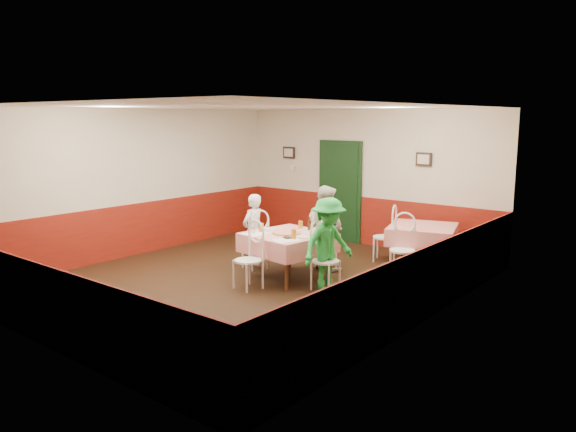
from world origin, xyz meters
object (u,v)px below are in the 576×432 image
Objects in this scene: chair_far at (323,244)px; wallet at (287,238)px; glass_c at (301,225)px; beer_bottle at (309,224)px; chair_second_b at (402,251)px; second_table at (422,247)px; chair_right at (326,261)px; diner_left at (253,231)px; chair_near at (248,261)px; chair_left at (255,243)px; diner_far at (325,227)px; main_table at (288,256)px; pizza at (286,233)px; glass_b at (294,234)px; diner_right at (328,244)px; chair_second_a at (384,237)px; glass_a at (261,227)px.

chair_far is 8.18× the size of wallet.
beer_bottle is (0.21, -0.03, 0.04)m from glass_c.
chair_second_b is 6.52× the size of glass_c.
chair_second_b is at bearing -90.00° from second_table.
chair_right is at bearing 25.69° from wallet.
chair_right is (-0.59, -2.13, 0.08)m from second_table.
diner_left reaches higher than chair_second_b.
chair_near is at bearing 36.38° from diner_left.
chair_left is 1.27m from diner_far.
main_table is 0.65m from beer_bottle.
main_table is 0.62m from glass_c.
glass_b reaches higher than pizza.
diner_right reaches higher than chair_second_b.
chair_far is at bearing 142.68° from chair_left.
chair_far is at bearing -179.40° from chair_second_b.
second_table is 2.21m from chair_right.
diner_left reaches higher than chair_far.
chair_right is 0.28m from diner_right.
beer_bottle is at bearing 101.13° from diner_far.
chair_second_a is (0.81, 2.85, 0.00)m from chair_near.
chair_right is 1.00× the size of chair_far.
glass_a reaches higher than chair_far.
glass_a reaches higher than glass_c.
diner_left reaches higher than chair_near.
glass_a is (0.41, -0.29, 0.38)m from chair_left.
beer_bottle is 0.16× the size of diner_left.
chair_second_b reaches higher than wallet.
main_table is at bearing 91.08° from diner_far.
main_table is at bearing 97.68° from chair_left.
chair_near is 6.08× the size of glass_b.
glass_a is 0.77m from glass_b.
chair_second_a is 8.18× the size of wallet.
glass_c is (-1.50, -1.58, 0.45)m from second_table.
chair_second_a reaches higher than glass_c.
main_table is 1.36× the size of chair_near.
glass_a reaches higher than second_table.
beer_bottle is (0.26, 1.23, 0.42)m from chair_near.
pizza is 4.02× the size of wallet.
chair_second_a is 2.03× the size of pizza.
chair_far is at bearing 123.11° from diner_left.
main_table is 1.09× the size of second_table.
glass_b is (-0.35, -2.28, 0.38)m from chair_second_a.
second_table is 8.11× the size of glass_c.
chair_second_b is at bearing 113.75° from diner_left.
chair_second_a is at bearing 82.29° from chair_near.
glass_a reaches higher than chair_left.
chair_second_a is 0.68× the size of diner_left.
beer_bottle reaches higher than chair_far.
chair_far is at bearing -42.76° from chair_second_a.
diner_far is 1.27m from diner_right.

